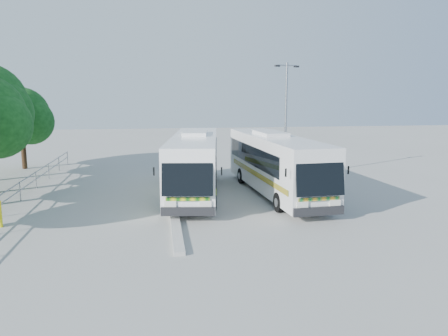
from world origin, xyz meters
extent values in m
plane|color=#999994|center=(0.00, 0.00, 0.00)|extent=(100.00, 100.00, 0.00)
cube|color=#B2B2AD|center=(-2.30, 2.00, 0.07)|extent=(0.40, 16.00, 0.15)
cylinder|color=gray|center=(-10.00, 4.00, 0.95)|extent=(0.06, 22.00, 0.06)
cylinder|color=gray|center=(-10.00, 4.00, 0.55)|extent=(0.06, 22.00, 0.06)
cylinder|color=gray|center=(-10.00, 14.00, 0.50)|extent=(0.06, 0.06, 1.00)
cylinder|color=#382314|center=(-12.70, 13.30, 1.39)|extent=(0.36, 0.36, 2.77)
sphere|color=#103B11|center=(-12.70, 13.30, 3.91)|extent=(4.03, 4.03, 4.03)
sphere|color=#103B11|center=(-11.94, 12.80, 3.46)|extent=(3.28, 3.28, 3.28)
sphere|color=#103B11|center=(-13.33, 13.93, 4.41)|extent=(3.02, 3.02, 3.02)
cube|color=white|center=(-1.00, 3.41, 1.75)|extent=(3.82, 11.43, 2.85)
cube|color=black|center=(-1.76, -2.18, 2.10)|extent=(2.19, 0.71, 1.81)
cube|color=black|center=(-2.10, 4.12, 2.10)|extent=(1.25, 8.90, 1.03)
cube|color=black|center=(0.25, 3.81, 2.10)|extent=(1.25, 8.90, 1.03)
cube|color=#0D5B10|center=(-2.22, 3.29, 1.22)|extent=(1.33, 9.64, 0.26)
cylinder|color=black|center=(-2.54, -0.06, 0.47)|extent=(0.40, 0.96, 0.93)
cylinder|color=black|center=(-0.44, -0.35, 0.47)|extent=(0.40, 0.96, 0.93)
cylinder|color=black|center=(-1.62, 6.70, 0.47)|extent=(0.40, 0.96, 0.93)
cylinder|color=black|center=(0.47, 6.42, 0.47)|extent=(0.40, 0.96, 0.93)
cube|color=silver|center=(3.34, 2.64, 1.75)|extent=(3.12, 11.31, 2.84)
cube|color=black|center=(3.73, -2.96, 2.10)|extent=(2.17, 0.58, 1.81)
cube|color=black|center=(2.12, 3.12, 2.10)|extent=(0.68, 8.92, 1.02)
cube|color=black|center=(4.48, 3.29, 2.10)|extent=(0.68, 8.92, 1.02)
cube|color=#0E6329|center=(2.17, 2.28, 1.21)|extent=(0.72, 9.66, 0.26)
cylinder|color=black|center=(2.54, -1.05, 0.47)|extent=(0.34, 0.95, 0.93)
cylinder|color=black|center=(4.64, -0.90, 0.47)|extent=(0.34, 0.95, 0.93)
cylinder|color=black|center=(2.06, 5.73, 0.47)|extent=(0.34, 0.95, 0.93)
cylinder|color=black|center=(4.16, 5.88, 0.47)|extent=(0.34, 0.95, 0.93)
cylinder|color=#95999D|center=(5.17, 7.03, 3.68)|extent=(0.19, 0.19, 7.37)
cylinder|color=#95999D|center=(5.17, 7.03, 7.18)|extent=(1.41, 0.56, 0.07)
cube|color=black|center=(4.47, 6.79, 7.14)|extent=(0.36, 0.26, 0.11)
cube|color=black|center=(5.86, 7.28, 7.14)|extent=(0.36, 0.26, 0.11)
cylinder|color=yellow|center=(-9.43, -1.62, 0.55)|extent=(0.19, 0.19, 1.11)
camera|label=1|loc=(-2.89, -20.11, 5.43)|focal=35.00mm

